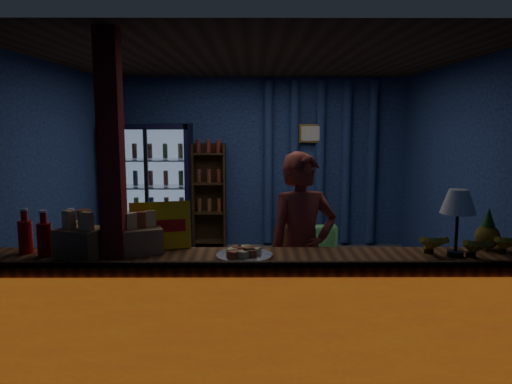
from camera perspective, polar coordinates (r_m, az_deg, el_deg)
ground at (r=5.84m, az=-0.03°, el=-11.33°), size 4.60×4.60×0.00m
room_walls at (r=5.51m, az=-0.03°, el=4.23°), size 4.60×4.60×4.60m
counter at (r=3.88m, az=0.10°, el=-14.16°), size 4.40×0.57×0.99m
support_post at (r=3.80m, az=-15.96°, el=-2.03°), size 0.16×0.16×2.60m
beverage_cooler at (r=7.64m, az=-11.81°, el=0.39°), size 1.20×0.62×1.90m
bottle_shelf at (r=7.67m, az=-5.34°, el=-0.48°), size 0.50×0.28×1.60m
curtain_folds at (r=7.73m, az=7.34°, el=3.33°), size 1.74×0.14×2.50m
framed_picture at (r=7.65m, az=6.32°, el=6.67°), size 0.36×0.04×0.28m
shopkeeper at (r=4.32m, az=5.32°, el=-6.68°), size 0.71×0.57×1.69m
green_chair at (r=7.09m, az=6.54°, el=-5.54°), size 0.59×0.61×0.54m
side_table at (r=7.13m, az=4.53°, el=-5.69°), size 0.61×0.51×0.57m
yellow_sign at (r=3.97m, az=-10.86°, el=-3.81°), size 0.48×0.20×0.37m
soda_bottles at (r=4.09m, az=-22.73°, el=-4.65°), size 0.46×0.19×0.35m
snack_box_left at (r=3.93m, az=-19.25°, el=-5.22°), size 0.40×0.37×0.35m
snack_box_centre at (r=3.91m, az=-12.99°, el=-5.18°), size 0.37×0.34×0.32m
pastry_tray at (r=3.71m, az=-1.34°, el=-7.12°), size 0.42×0.42×0.07m
banana_bunches at (r=4.06m, az=23.23°, el=-5.53°), size 0.80×0.31×0.17m
table_lamp at (r=3.95m, az=22.10°, el=-1.30°), size 0.26×0.26×0.50m
pineapple at (r=4.29m, az=24.95°, el=-4.25°), size 0.19×0.19×0.32m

